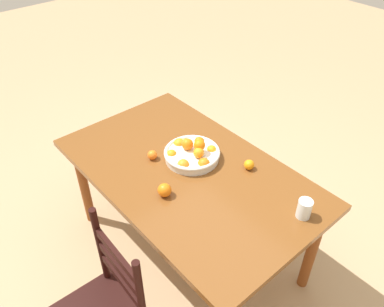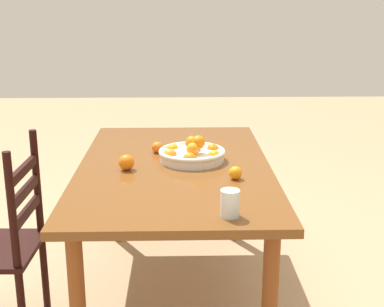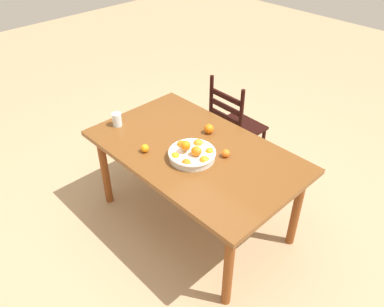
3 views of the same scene
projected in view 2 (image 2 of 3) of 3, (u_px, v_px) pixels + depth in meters
name	position (u px, v px, depth m)	size (l,w,h in m)	color
ground_plane	(176.00, 295.00, 2.98)	(12.00, 12.00, 0.00)	tan
dining_table	(175.00, 180.00, 2.79)	(1.62, 0.97, 0.75)	brown
chair_near_window	(1.00, 245.00, 2.55)	(0.44, 0.44, 0.97)	black
fruit_bowl	(192.00, 153.00, 2.82)	(0.35, 0.35, 0.14)	silver
orange_loose_0	(126.00, 162.00, 2.68)	(0.08, 0.08, 0.08)	orange
orange_loose_1	(235.00, 173.00, 2.54)	(0.06, 0.06, 0.06)	orange
orange_loose_2	(157.00, 147.00, 2.98)	(0.06, 0.06, 0.06)	orange
drinking_glass	(230.00, 203.00, 2.11)	(0.08, 0.08, 0.11)	silver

